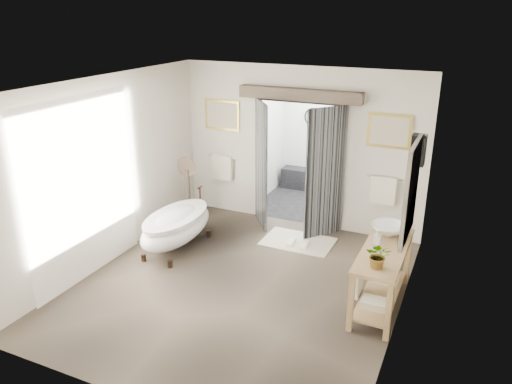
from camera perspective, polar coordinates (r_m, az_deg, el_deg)
ground_plane at (r=7.44m, az=-1.94°, el=-10.54°), size 5.00×5.00×0.00m
room_shell at (r=6.60m, az=-2.87°, el=3.01°), size 4.52×5.02×2.91m
shower_room at (r=10.53m, az=7.66°, el=4.10°), size 2.22×2.01×2.51m
back_wall_dressing at (r=8.82m, az=4.63°, el=5.46°), size 3.82×0.73×2.52m
clawfoot_tub at (r=8.40m, az=-9.07°, el=-3.86°), size 0.77×1.72×0.84m
vanity at (r=6.94m, az=14.00°, el=-8.88°), size 0.57×1.60×0.85m
pedestal_mirror at (r=9.39m, az=-7.81°, el=-0.24°), size 0.38×0.24×1.28m
rug at (r=8.72m, az=4.83°, el=-5.66°), size 1.21×0.81×0.01m
slippers at (r=8.57m, az=4.82°, el=-5.89°), size 0.37×0.27×0.05m
basin at (r=7.15m, az=14.93°, el=-4.21°), size 0.62×0.62×0.17m
plant at (r=6.23m, az=13.84°, el=-7.07°), size 0.33×0.29×0.33m
soap_bottle_a at (r=6.86m, az=13.69°, el=-5.03°), size 0.09×0.09×0.19m
soap_bottle_b at (r=7.40m, az=15.08°, el=-3.44°), size 0.14×0.14×0.15m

